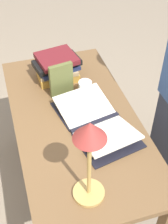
% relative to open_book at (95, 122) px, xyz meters
% --- Properties ---
extents(ground_plane, '(12.00, 12.00, 0.00)m').
position_rel_open_book_xyz_m(ground_plane, '(0.08, 0.09, -0.80)').
color(ground_plane, gray).
extents(reading_desk, '(1.35, 0.69, 0.78)m').
position_rel_open_book_xyz_m(reading_desk, '(0.08, 0.09, -0.13)').
color(reading_desk, brown).
rests_on(reading_desk, ground_plane).
extents(open_book, '(0.60, 0.41, 0.07)m').
position_rel_open_book_xyz_m(open_book, '(0.00, 0.00, 0.00)').
color(open_book, black).
rests_on(open_book, reading_desk).
extents(book_stack_tall, '(0.25, 0.31, 0.17)m').
position_rel_open_book_xyz_m(book_stack_tall, '(0.48, 0.10, 0.07)').
color(book_stack_tall, '#BC8933').
rests_on(book_stack_tall, reading_desk).
extents(book_standing_upright, '(0.05, 0.15, 0.22)m').
position_rel_open_book_xyz_m(book_standing_upright, '(0.31, 0.11, 0.09)').
color(book_standing_upright, brown).
rests_on(book_standing_upright, reading_desk).
extents(reading_lamp, '(0.15, 0.15, 0.46)m').
position_rel_open_book_xyz_m(reading_lamp, '(-0.42, 0.17, 0.31)').
color(reading_lamp, tan).
rests_on(reading_lamp, reading_desk).
extents(coffee_mug, '(0.11, 0.08, 0.09)m').
position_rel_open_book_xyz_m(coffee_mug, '(0.27, -0.02, 0.03)').
color(coffee_mug, white).
rests_on(coffee_mug, reading_desk).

